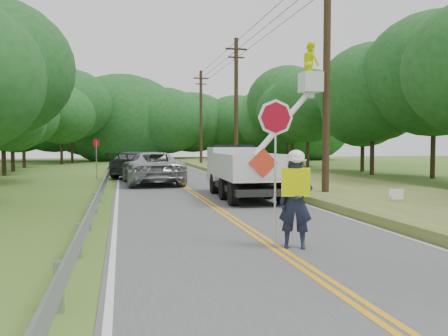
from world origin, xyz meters
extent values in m
plane|color=#366019|center=(0.00, 0.00, 0.00)|extent=(140.00, 140.00, 0.00)
cube|color=#4B4B4D|center=(0.00, 14.00, 0.01)|extent=(7.20, 96.00, 0.02)
cube|color=orange|center=(-0.10, 14.00, 0.02)|extent=(0.12, 96.00, 0.00)
cube|color=orange|center=(0.10, 14.00, 0.02)|extent=(0.12, 96.00, 0.00)
cube|color=silver|center=(-3.45, 14.00, 0.02)|extent=(0.12, 96.00, 0.00)
cube|color=silver|center=(3.45, 14.00, 0.02)|extent=(0.12, 96.00, 0.00)
cube|color=#919599|center=(-4.10, -2.00, 0.35)|extent=(0.12, 0.14, 0.70)
cube|color=#919599|center=(-4.10, 1.00, 0.35)|extent=(0.12, 0.14, 0.70)
cube|color=#919599|center=(-4.10, 4.00, 0.35)|extent=(0.12, 0.14, 0.70)
cube|color=#919599|center=(-4.10, 7.00, 0.35)|extent=(0.12, 0.14, 0.70)
cube|color=#919599|center=(-4.10, 10.00, 0.35)|extent=(0.12, 0.14, 0.70)
cube|color=#919599|center=(-4.10, 13.00, 0.35)|extent=(0.12, 0.14, 0.70)
cube|color=#919599|center=(-4.10, 16.00, 0.35)|extent=(0.12, 0.14, 0.70)
cube|color=#919599|center=(-4.10, 19.00, 0.35)|extent=(0.12, 0.14, 0.70)
cube|color=#919599|center=(-4.10, 22.00, 0.35)|extent=(0.12, 0.14, 0.70)
cube|color=#919599|center=(-4.10, 25.00, 0.35)|extent=(0.12, 0.14, 0.70)
cube|color=#919599|center=(-4.10, 28.00, 0.35)|extent=(0.12, 0.14, 0.70)
cube|color=#919599|center=(-4.10, 31.00, 0.35)|extent=(0.12, 0.14, 0.70)
cube|color=#919599|center=(-4.10, 34.00, 0.35)|extent=(0.12, 0.14, 0.70)
cube|color=#919599|center=(-4.10, 37.00, 0.35)|extent=(0.12, 0.14, 0.70)
cube|color=#919599|center=(-4.00, 15.00, 0.60)|extent=(0.05, 48.00, 0.34)
cylinder|color=black|center=(5.00, 9.00, 5.00)|extent=(0.30, 0.30, 10.00)
cylinder|color=black|center=(5.00, 24.00, 5.00)|extent=(0.30, 0.30, 10.00)
cube|color=black|center=(5.00, 24.00, 9.20)|extent=(1.60, 0.12, 0.12)
cube|color=black|center=(5.00, 24.00, 8.60)|extent=(1.20, 0.10, 0.10)
cylinder|color=black|center=(5.00, 39.00, 5.00)|extent=(0.30, 0.30, 10.00)
cube|color=black|center=(5.00, 39.00, 9.20)|extent=(1.60, 0.12, 0.12)
cube|color=black|center=(5.00, 39.00, 8.60)|extent=(1.20, 0.10, 0.10)
cylinder|color=black|center=(4.30, 17.50, 9.10)|extent=(0.03, 43.00, 0.03)
cylinder|color=black|center=(5.00, 17.50, 9.10)|extent=(0.03, 43.00, 0.03)
cylinder|color=black|center=(5.70, 17.50, 9.10)|extent=(0.03, 43.00, 0.03)
cube|color=#45602B|center=(7.10, 14.00, 0.15)|extent=(7.00, 96.00, 0.30)
cylinder|color=#332319|center=(-11.56, 27.15, 1.28)|extent=(0.32, 0.32, 2.56)
ellipsoid|color=#174C1C|center=(-11.56, 27.15, 4.41)|extent=(5.97, 5.97, 5.26)
cylinder|color=#332319|center=(-12.03, 32.12, 1.17)|extent=(0.32, 0.32, 2.33)
ellipsoid|color=#174C1C|center=(-12.03, 32.12, 4.02)|extent=(5.45, 5.45, 4.79)
cylinder|color=#332319|center=(-12.38, 38.37, 1.45)|extent=(0.32, 0.32, 2.89)
ellipsoid|color=#174C1C|center=(-12.38, 38.37, 4.98)|extent=(6.75, 6.75, 5.94)
cylinder|color=#332319|center=(-9.86, 45.84, 1.65)|extent=(0.32, 0.32, 3.30)
ellipsoid|color=#174C1C|center=(-9.86, 45.84, 5.69)|extent=(7.71, 7.71, 6.78)
cylinder|color=#332319|center=(-9.03, 48.95, 2.04)|extent=(0.32, 0.32, 4.08)
ellipsoid|color=#174C1C|center=(-9.03, 48.95, 7.03)|extent=(9.52, 9.52, 8.38)
cylinder|color=#332319|center=(16.95, 17.93, 2.00)|extent=(0.32, 0.32, 4.00)
ellipsoid|color=#174C1C|center=(16.95, 17.93, 6.89)|extent=(9.33, 9.33, 8.21)
cylinder|color=#332319|center=(14.88, 21.96, 1.77)|extent=(0.32, 0.32, 3.53)
ellipsoid|color=#174C1C|center=(14.88, 21.96, 6.09)|extent=(8.25, 8.25, 7.26)
cylinder|color=#332319|center=(16.29, 25.79, 1.48)|extent=(0.32, 0.32, 2.96)
ellipsoid|color=#174C1C|center=(16.29, 25.79, 5.09)|extent=(6.90, 6.90, 6.07)
cylinder|color=#332319|center=(14.84, 33.73, 1.76)|extent=(0.32, 0.32, 3.52)
ellipsoid|color=#174C1C|center=(14.84, 33.73, 6.06)|extent=(8.21, 8.21, 7.22)
cylinder|color=#332319|center=(15.15, 38.68, 1.71)|extent=(0.32, 0.32, 3.41)
ellipsoid|color=#174C1C|center=(15.15, 38.68, 5.87)|extent=(7.96, 7.96, 7.00)
cylinder|color=#332319|center=(16.17, 42.90, 2.11)|extent=(0.32, 0.32, 4.21)
ellipsoid|color=#174C1C|center=(16.17, 42.90, 7.26)|extent=(9.83, 9.83, 8.65)
cylinder|color=#332319|center=(14.52, 47.11, 1.38)|extent=(0.32, 0.32, 2.75)
ellipsoid|color=#174C1C|center=(14.52, 47.11, 4.74)|extent=(6.43, 6.43, 5.65)
ellipsoid|color=#174C1C|center=(-17.04, 57.94, 5.50)|extent=(11.62, 8.72, 8.72)
ellipsoid|color=#174C1C|center=(-12.14, 57.28, 5.50)|extent=(11.54, 8.65, 8.65)
ellipsoid|color=#174C1C|center=(-7.32, 56.41, 5.50)|extent=(12.91, 9.68, 9.68)
ellipsoid|color=#174C1C|center=(-2.99, 56.15, 5.50)|extent=(17.15, 12.87, 12.87)
ellipsoid|color=#174C1C|center=(2.46, 54.40, 5.50)|extent=(12.16, 9.12, 9.12)
ellipsoid|color=#174C1C|center=(7.06, 57.79, 5.50)|extent=(11.71, 8.78, 8.78)
ellipsoid|color=#174C1C|center=(13.51, 56.98, 5.50)|extent=(10.76, 8.07, 8.07)
ellipsoid|color=#174C1C|center=(17.44, 56.09, 5.50)|extent=(11.98, 8.98, 8.98)
ellipsoid|color=#174C1C|center=(22.13, 54.07, 5.50)|extent=(16.16, 12.12, 12.12)
imported|color=#191E33|center=(0.41, 0.80, 1.01)|extent=(0.85, 0.71, 1.98)
cube|color=#CBDF00|center=(0.41, 0.80, 1.46)|extent=(0.70, 0.57, 0.60)
ellipsoid|color=white|center=(0.41, 0.80, 2.01)|extent=(0.37, 0.37, 0.29)
cylinder|color=#B7B7B7|center=(0.01, 1.02, 1.40)|extent=(0.04, 0.04, 2.77)
cylinder|color=maroon|center=(0.01, 1.02, 2.85)|extent=(0.79, 0.03, 0.79)
cylinder|color=black|center=(0.72, 7.67, 0.47)|extent=(0.32, 0.91, 0.90)
cylinder|color=black|center=(2.59, 7.60, 0.47)|extent=(0.32, 0.91, 0.90)
cylinder|color=black|center=(0.79, 9.54, 0.47)|extent=(0.32, 0.91, 0.90)
cylinder|color=black|center=(2.66, 9.47, 0.47)|extent=(0.32, 0.91, 0.90)
cylinder|color=black|center=(0.88, 11.89, 0.47)|extent=(0.32, 0.91, 0.90)
cylinder|color=black|center=(2.75, 11.82, 0.47)|extent=(0.32, 0.91, 0.90)
cube|color=black|center=(1.74, 9.79, 0.54)|extent=(2.20, 6.08, 0.23)
cube|color=silver|center=(1.71, 9.13, 1.01)|extent=(2.32, 4.40, 0.21)
cube|color=silver|center=(0.65, 9.17, 1.48)|extent=(0.22, 4.32, 0.85)
cube|color=silver|center=(2.77, 9.09, 1.48)|extent=(0.22, 4.32, 0.85)
cube|color=silver|center=(1.63, 6.99, 1.48)|extent=(2.16, 0.14, 0.85)
cube|color=silver|center=(1.83, 12.32, 1.29)|extent=(2.18, 1.86, 1.69)
cube|color=black|center=(1.84, 12.51, 1.90)|extent=(1.92, 1.29, 0.70)
cube|color=silver|center=(1.67, 8.10, 1.48)|extent=(0.88, 0.88, 0.75)
cube|color=silver|center=(4.30, 9.00, 4.79)|extent=(0.80, 0.80, 0.80)
imported|color=#CBDF00|center=(4.30, 9.00, 5.56)|extent=(0.62, 0.80, 1.65)
cube|color=red|center=(1.63, 6.93, 1.62)|extent=(1.06, 0.08, 1.06)
imported|color=#A5A9AC|center=(-1.56, 17.66, 0.94)|extent=(3.36, 6.73, 1.83)
imported|color=#393A41|center=(-2.11, 23.30, 0.90)|extent=(4.60, 6.55, 1.76)
cylinder|color=#919599|center=(-4.83, 22.14, 1.23)|extent=(0.06, 0.06, 2.47)
cylinder|color=maroon|center=(-4.83, 22.14, 2.36)|extent=(0.41, 0.42, 0.56)
cube|color=white|center=(5.95, 5.45, 0.56)|extent=(0.51, 0.11, 0.36)
cylinder|color=#919599|center=(5.75, 5.45, 0.25)|extent=(0.02, 0.02, 0.51)
cylinder|color=#919599|center=(6.15, 5.45, 0.25)|extent=(0.02, 0.02, 0.51)
camera|label=1|loc=(-3.26, -8.36, 2.27)|focal=36.38mm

